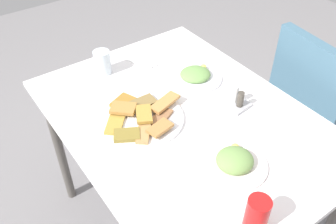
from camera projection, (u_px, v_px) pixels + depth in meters
The scene contains 11 objects.
dining_table at pixel (184, 133), 1.47m from camera, with size 1.17×0.86×0.77m.
dining_chair at pixel (314, 109), 1.81m from camera, with size 0.46×0.47×0.94m.
pide_platter at pixel (141, 117), 1.39m from camera, with size 0.32×0.34×0.04m.
salad_plate_greens at pixel (235, 162), 1.21m from camera, with size 0.22×0.22×0.06m.
salad_plate_rice at pixel (195, 76), 1.59m from camera, with size 0.23×0.23×0.05m.
soda_can at pixel (257, 215), 1.01m from camera, with size 0.07×0.07×0.12m, color red.
drinking_glass at pixel (102, 62), 1.60m from camera, with size 0.07×0.07×0.11m, color silver.
paper_napkin at pixel (146, 58), 1.73m from camera, with size 0.14×0.14×0.00m, color white.
fork at pixel (143, 58), 1.71m from camera, with size 0.18×0.02×0.01m, color silver.
spoon at pixel (149, 56), 1.73m from camera, with size 0.18×0.02×0.01m, color silver.
condiment_caddy at pixel (237, 101), 1.44m from camera, with size 0.10×0.10×0.09m.
Camera 1 is at (0.82, -0.67, 1.71)m, focal length 39.51 mm.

